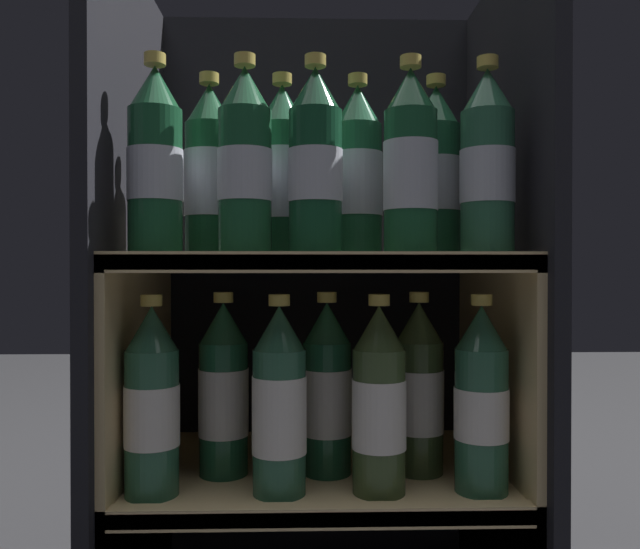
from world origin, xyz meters
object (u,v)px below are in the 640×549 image
bottle_lower_front_2 (379,404)px  bottle_upper_back_3 (436,175)px  bottle_upper_back_0 (209,175)px  bottle_lower_front_0 (152,405)px  bottle_lower_front_3 (481,402)px  bottle_upper_front_0 (155,164)px  bottle_upper_front_1 (245,165)px  bottle_upper_front_3 (410,166)px  bottle_upper_front_4 (487,166)px  bottle_upper_back_2 (358,175)px  bottle_lower_front_1 (279,405)px  bottle_upper_back_1 (282,175)px  bottle_upper_front_2 (315,165)px  bottle_lower_back_0 (224,393)px  bottle_lower_back_1 (327,392)px  bottle_lower_back_2 (419,391)px

bottle_lower_front_2 → bottle_upper_back_3: bearing=41.0°
bottle_upper_back_0 → bottle_lower_front_0: (-0.06, -0.08, -0.30)m
bottle_lower_front_3 → bottle_upper_front_0: bearing=180.0°
bottle_upper_front_0 → bottle_upper_front_1: (0.11, 0.00, 0.00)m
bottle_upper_front_3 → bottle_upper_front_4: (0.10, -0.00, 0.00)m
bottle_upper_front_3 → bottle_lower_front_2: bearing=180.0°
bottle_upper_front_3 → bottle_upper_back_2: bearing=127.9°
bottle_upper_front_1 → bottle_upper_back_2: same height
bottle_upper_back_3 → bottle_lower_front_1: (-0.21, -0.08, -0.30)m
bottle_upper_front_4 → bottle_upper_back_1: (-0.26, 0.08, -0.00)m
bottle_lower_front_1 → bottle_lower_front_3: (0.26, -0.00, 0.00)m
bottle_upper_front_4 → bottle_lower_front_0: bearing=180.0°
bottle_upper_front_0 → bottle_upper_front_2: size_ratio=1.00×
bottle_upper_front_3 → bottle_upper_front_4: 0.10m
bottle_upper_front_1 → bottle_lower_back_0: bottle_upper_front_1 is taller
bottle_upper_front_3 → bottle_upper_front_4: same height
bottle_upper_front_1 → bottle_upper_back_3: bearing=16.7°
bottle_upper_front_1 → bottle_upper_front_4: bearing=-0.0°
bottle_upper_front_2 → bottle_lower_back_0: bottle_upper_front_2 is taller
bottle_upper_front_4 → bottle_lower_back_1: size_ratio=1.00×
bottle_upper_front_1 → bottle_upper_front_4: (0.31, -0.00, -0.00)m
bottle_upper_back_0 → bottle_lower_back_2: (0.29, 0.00, -0.30)m
bottle_upper_back_3 → bottle_lower_front_3: 0.31m
bottle_lower_front_0 → bottle_upper_front_0: bearing=0.0°
bottle_upper_back_1 → bottle_lower_back_1: bottle_upper_back_1 is taller
bottle_lower_back_1 → bottle_upper_back_1: bearing=180.0°
bottle_upper_front_0 → bottle_upper_front_2: bearing=0.0°
bottle_upper_front_4 → bottle_lower_front_0: bottle_upper_front_4 is taller
bottle_upper_back_0 → bottle_upper_back_2: (0.20, -0.00, 0.00)m
bottle_upper_front_0 → bottle_lower_front_0: 0.30m
bottle_upper_back_0 → bottle_lower_back_1: bottle_upper_back_0 is taller
bottle_upper_back_1 → bottle_lower_front_1: size_ratio=1.00×
bottle_upper_front_0 → bottle_lower_front_2: 0.41m
bottle_upper_front_1 → bottle_upper_back_3: (0.26, 0.08, -0.00)m
bottle_upper_front_0 → bottle_lower_front_1: bearing=0.0°
bottle_upper_front_1 → bottle_upper_back_1: same height
bottle_upper_front_2 → bottle_upper_front_3: size_ratio=1.00×
bottle_lower_front_0 → bottle_lower_back_1: bearing=19.1°
bottle_lower_front_2 → bottle_upper_front_2: bearing=180.0°
bottle_lower_front_0 → bottle_lower_front_1: (0.16, 0.00, -0.00)m
bottle_upper_back_1 → bottle_lower_back_0: (-0.08, 0.00, -0.30)m
bottle_upper_back_2 → bottle_lower_front_1: size_ratio=1.00×
bottle_upper_front_3 → bottle_lower_front_3: size_ratio=1.00×
bottle_upper_front_4 → bottle_upper_back_3: size_ratio=1.00×
bottle_upper_front_3 → bottle_lower_back_1: bearing=143.1°
bottle_upper_front_1 → bottle_upper_back_1: size_ratio=1.00×
bottle_upper_front_1 → bottle_lower_front_1: bearing=0.0°
bottle_upper_front_3 → bottle_lower_back_2: bottle_upper_front_3 is taller
bottle_lower_back_0 → bottle_lower_back_1: 0.14m
bottle_upper_front_3 → bottle_lower_back_0: 0.40m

